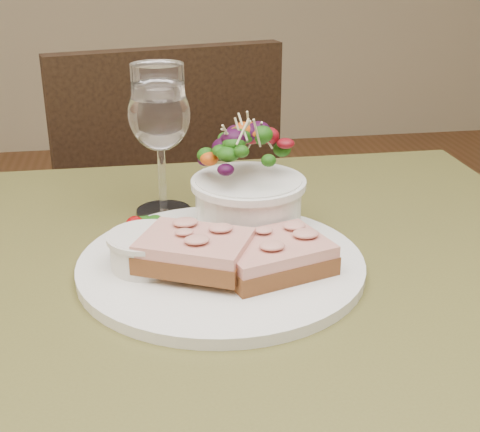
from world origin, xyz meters
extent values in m
cube|color=#4F4C22|center=(0.00, 0.00, 0.73)|extent=(0.80, 0.80, 0.04)
cylinder|color=black|center=(-0.34, 0.34, 0.35)|extent=(0.05, 0.05, 0.71)
cylinder|color=black|center=(0.34, 0.34, 0.35)|extent=(0.05, 0.05, 0.71)
cube|color=black|center=(-0.08, 0.76, 0.45)|extent=(0.50, 0.50, 0.04)
cube|color=black|center=(-0.04, 0.58, 0.68)|extent=(0.42, 0.13, 0.45)
cube|color=black|center=(-0.08, 0.76, 0.23)|extent=(0.43, 0.43, 0.45)
cylinder|color=white|center=(-0.02, 0.03, 0.76)|extent=(0.30, 0.30, 0.01)
cube|color=#502A15|center=(0.03, 0.00, 0.77)|extent=(0.13, 0.11, 0.02)
cube|color=beige|center=(0.03, 0.00, 0.79)|extent=(0.13, 0.11, 0.01)
cube|color=#502A15|center=(-0.05, 0.01, 0.78)|extent=(0.13, 0.12, 0.02)
cube|color=beige|center=(-0.05, 0.01, 0.79)|extent=(0.13, 0.12, 0.01)
cylinder|color=silver|center=(-0.10, 0.03, 0.78)|extent=(0.07, 0.07, 0.04)
cylinder|color=olive|center=(-0.10, 0.03, 0.80)|extent=(0.07, 0.07, 0.01)
cylinder|color=white|center=(0.02, 0.11, 0.79)|extent=(0.12, 0.12, 0.06)
ellipsoid|color=#0B380A|center=(0.02, 0.11, 0.85)|extent=(0.11, 0.11, 0.06)
ellipsoid|color=#0B380A|center=(-0.09, 0.12, 0.77)|extent=(0.04, 0.04, 0.01)
sphere|color=maroon|center=(-0.11, 0.11, 0.77)|extent=(0.02, 0.02, 0.02)
cylinder|color=white|center=(-0.07, 0.20, 0.75)|extent=(0.07, 0.07, 0.00)
cylinder|color=white|center=(-0.07, 0.20, 0.80)|extent=(0.01, 0.01, 0.09)
ellipsoid|color=white|center=(-0.07, 0.20, 0.88)|extent=(0.08, 0.08, 0.09)
camera|label=1|loc=(-0.10, -0.59, 1.08)|focal=50.00mm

